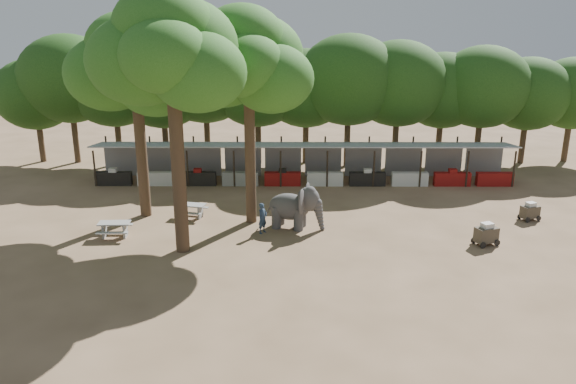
{
  "coord_description": "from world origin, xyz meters",
  "views": [
    {
      "loc": [
        -0.85,
        -22.74,
        10.64
      ],
      "look_at": [
        -1.0,
        5.0,
        2.0
      ],
      "focal_mm": 35.0,
      "sensor_mm": 36.0,
      "label": 1
    }
  ],
  "objects_px": {
    "yard_tree_left": "(133,66)",
    "picnic_table_far": "(192,209)",
    "cart_front": "(486,234)",
    "picnic_table_near": "(115,227)",
    "handler": "(263,218)",
    "cart_back": "(530,211)",
    "yard_tree_center": "(169,52)",
    "yard_tree_back": "(246,61)",
    "elephant": "(296,207)"
  },
  "relations": [
    {
      "from": "yard_tree_center",
      "to": "elephant",
      "type": "xyz_separation_m",
      "value": [
        5.54,
        2.91,
        -8.04
      ]
    },
    {
      "from": "elephant",
      "to": "yard_tree_center",
      "type": "bearing_deg",
      "value": -137.26
    },
    {
      "from": "picnic_table_near",
      "to": "handler",
      "type": "bearing_deg",
      "value": 1.43
    },
    {
      "from": "yard_tree_left",
      "to": "handler",
      "type": "xyz_separation_m",
      "value": [
        6.83,
        -2.87,
        -7.4
      ]
    },
    {
      "from": "cart_back",
      "to": "picnic_table_far",
      "type": "bearing_deg",
      "value": 158.59
    },
    {
      "from": "yard_tree_left",
      "to": "yard_tree_back",
      "type": "xyz_separation_m",
      "value": [
        6.0,
        -1.0,
        0.34
      ]
    },
    {
      "from": "handler",
      "to": "cart_front",
      "type": "xyz_separation_m",
      "value": [
        10.99,
        -1.53,
        -0.24
      ]
    },
    {
      "from": "yard_tree_back",
      "to": "cart_back",
      "type": "relative_size",
      "value": 9.37
    },
    {
      "from": "elephant",
      "to": "picnic_table_far",
      "type": "distance_m",
      "value": 6.02
    },
    {
      "from": "yard_tree_center",
      "to": "handler",
      "type": "xyz_separation_m",
      "value": [
        3.83,
        2.13,
        -8.41
      ]
    },
    {
      "from": "yard_tree_back",
      "to": "picnic_table_near",
      "type": "height_order",
      "value": "yard_tree_back"
    },
    {
      "from": "cart_back",
      "to": "yard_tree_back",
      "type": "bearing_deg",
      "value": 160.22
    },
    {
      "from": "yard_tree_back",
      "to": "picnic_table_near",
      "type": "bearing_deg",
      "value": -159.57
    },
    {
      "from": "yard_tree_back",
      "to": "elephant",
      "type": "xyz_separation_m",
      "value": [
        2.54,
        -1.1,
        -7.37
      ]
    },
    {
      "from": "yard_tree_left",
      "to": "picnic_table_near",
      "type": "bearing_deg",
      "value": -100.32
    },
    {
      "from": "yard_tree_back",
      "to": "handler",
      "type": "distance_m",
      "value": 8.01
    },
    {
      "from": "yard_tree_left",
      "to": "cart_back",
      "type": "bearing_deg",
      "value": -2.31
    },
    {
      "from": "elephant",
      "to": "cart_front",
      "type": "bearing_deg",
      "value": 1.13
    },
    {
      "from": "yard_tree_left",
      "to": "cart_back",
      "type": "height_order",
      "value": "yard_tree_left"
    },
    {
      "from": "yard_tree_left",
      "to": "elephant",
      "type": "height_order",
      "value": "yard_tree_left"
    },
    {
      "from": "yard_tree_left",
      "to": "picnic_table_far",
      "type": "xyz_separation_m",
      "value": [
        2.77,
        -0.5,
        -7.71
      ]
    },
    {
      "from": "yard_tree_center",
      "to": "picnic_table_far",
      "type": "height_order",
      "value": "yard_tree_center"
    },
    {
      "from": "picnic_table_far",
      "to": "cart_front",
      "type": "bearing_deg",
      "value": -1.86
    },
    {
      "from": "yard_tree_back",
      "to": "picnic_table_far",
      "type": "distance_m",
      "value": 8.69
    },
    {
      "from": "yard_tree_back",
      "to": "elephant",
      "type": "distance_m",
      "value": 7.87
    },
    {
      "from": "yard_tree_center",
      "to": "cart_back",
      "type": "relative_size",
      "value": 9.93
    },
    {
      "from": "elephant",
      "to": "cart_back",
      "type": "height_order",
      "value": "elephant"
    },
    {
      "from": "picnic_table_far",
      "to": "cart_back",
      "type": "bearing_deg",
      "value": 11.55
    },
    {
      "from": "picnic_table_far",
      "to": "yard_tree_left",
      "type": "bearing_deg",
      "value": -177.49
    },
    {
      "from": "picnic_table_near",
      "to": "yard_tree_center",
      "type": "bearing_deg",
      "value": -26.02
    },
    {
      "from": "cart_front",
      "to": "cart_back",
      "type": "distance_m",
      "value": 5.03
    },
    {
      "from": "elephant",
      "to": "picnic_table_far",
      "type": "bearing_deg",
      "value": 179.57
    },
    {
      "from": "yard_tree_left",
      "to": "elephant",
      "type": "relative_size",
      "value": 3.49
    },
    {
      "from": "yard_tree_back",
      "to": "handler",
      "type": "height_order",
      "value": "yard_tree_back"
    },
    {
      "from": "yard_tree_left",
      "to": "cart_front",
      "type": "bearing_deg",
      "value": -13.86
    },
    {
      "from": "cart_front",
      "to": "picnic_table_near",
      "type": "bearing_deg",
      "value": 156.27
    },
    {
      "from": "elephant",
      "to": "cart_front",
      "type": "height_order",
      "value": "elephant"
    },
    {
      "from": "picnic_table_near",
      "to": "yard_tree_back",
      "type": "bearing_deg",
      "value": 17.26
    },
    {
      "from": "elephant",
      "to": "cart_back",
      "type": "bearing_deg",
      "value": 20.54
    },
    {
      "from": "yard_tree_back",
      "to": "picnic_table_far",
      "type": "bearing_deg",
      "value": 171.15
    },
    {
      "from": "yard_tree_left",
      "to": "picnic_table_near",
      "type": "relative_size",
      "value": 6.71
    },
    {
      "from": "yard_tree_left",
      "to": "picnic_table_far",
      "type": "bearing_deg",
      "value": -10.17
    },
    {
      "from": "yard_tree_back",
      "to": "cart_front",
      "type": "distance_m",
      "value": 14.66
    },
    {
      "from": "yard_tree_back",
      "to": "cart_front",
      "type": "bearing_deg",
      "value": -16.04
    },
    {
      "from": "yard_tree_back",
      "to": "cart_front",
      "type": "height_order",
      "value": "yard_tree_back"
    },
    {
      "from": "picnic_table_far",
      "to": "cart_front",
      "type": "relative_size",
      "value": 1.31
    },
    {
      "from": "handler",
      "to": "picnic_table_far",
      "type": "relative_size",
      "value": 0.91
    },
    {
      "from": "yard_tree_center",
      "to": "cart_back",
      "type": "height_order",
      "value": "yard_tree_center"
    },
    {
      "from": "yard_tree_center",
      "to": "cart_front",
      "type": "relative_size",
      "value": 8.91
    },
    {
      "from": "cart_front",
      "to": "cart_back",
      "type": "relative_size",
      "value": 1.11
    }
  ]
}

